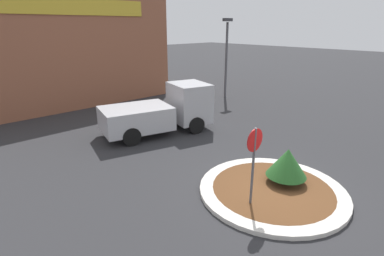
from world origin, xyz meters
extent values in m
plane|color=#2D2D30|center=(0.00, 0.00, 0.00)|extent=(120.00, 120.00, 0.00)
cylinder|color=beige|center=(0.00, 0.00, 0.07)|extent=(4.48, 4.48, 0.13)
cylinder|color=brown|center=(0.00, 0.00, 0.07)|extent=(3.67, 3.67, 0.13)
cylinder|color=#4C4C51|center=(-1.15, -0.03, 1.19)|extent=(0.07, 0.07, 2.38)
cylinder|color=#B71414|center=(-1.15, -0.03, 2.04)|extent=(0.65, 0.03, 0.65)
cylinder|color=brown|center=(0.64, -0.06, 0.26)|extent=(0.08, 0.08, 0.24)
cone|color=#235623|center=(0.64, -0.06, 0.83)|extent=(1.26, 1.26, 0.91)
cube|color=#B2B2B7|center=(2.33, 6.36, 1.30)|extent=(2.08, 2.34, 1.87)
cube|color=#B2B2B7|center=(-0.34, 7.03, 0.88)|extent=(3.49, 2.79, 1.04)
cube|color=black|center=(2.89, 6.22, 1.63)|extent=(0.48, 1.74, 0.66)
cylinder|color=black|center=(2.42, 7.33, 0.40)|extent=(0.84, 0.42, 0.81)
cylinder|color=black|center=(1.94, 5.46, 0.40)|extent=(0.84, 0.42, 0.81)
cylinder|color=black|center=(-0.65, 8.11, 0.40)|extent=(0.84, 0.42, 0.81)
cylinder|color=black|center=(-1.13, 6.23, 0.40)|extent=(0.84, 0.42, 0.81)
cube|color=#93563D|center=(-0.53, 16.34, 3.35)|extent=(14.12, 6.00, 6.70)
cube|color=gold|center=(-0.53, 13.31, 5.89)|extent=(9.88, 0.08, 0.90)
cylinder|color=#4C4C51|center=(8.68, 9.54, 2.54)|extent=(0.16, 0.16, 5.09)
cube|color=#38383D|center=(8.68, 9.54, 5.24)|extent=(0.70, 0.30, 0.20)
camera|label=1|loc=(-7.34, -4.28, 4.91)|focal=28.00mm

